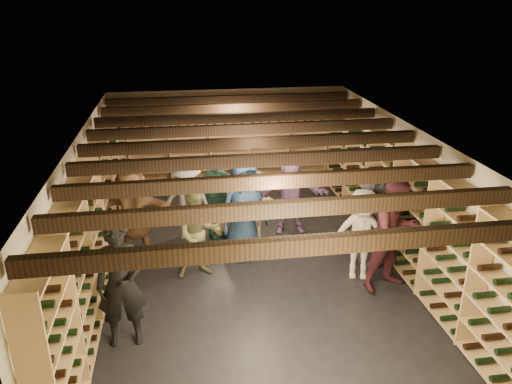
{
  "coord_description": "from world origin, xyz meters",
  "views": [
    {
      "loc": [
        -1.13,
        -7.59,
        4.5
      ],
      "look_at": [
        0.07,
        0.2,
        1.33
      ],
      "focal_mm": 35.0,
      "sensor_mm": 36.0,
      "label": 1
    }
  ],
  "objects_px": {
    "crate_stack_left": "(237,201)",
    "person_2": "(198,234)",
    "crate_stack_right": "(230,225)",
    "person_3": "(361,235)",
    "person_9": "(187,201)",
    "person_6": "(244,210)",
    "person_11": "(291,193)",
    "crate_loose": "(263,205)",
    "person_1": "(121,284)",
    "person_12": "(372,216)",
    "person_5": "(133,213)",
    "person_8": "(395,234)",
    "person_10": "(216,196)",
    "person_7": "(252,197)"
  },
  "relations": [
    {
      "from": "person_2",
      "to": "person_3",
      "type": "height_order",
      "value": "person_3"
    },
    {
      "from": "person_3",
      "to": "person_11",
      "type": "xyz_separation_m",
      "value": [
        -0.76,
        1.91,
        0.02
      ]
    },
    {
      "from": "person_8",
      "to": "person_11",
      "type": "relative_size",
      "value": 1.18
    },
    {
      "from": "person_6",
      "to": "person_8",
      "type": "distance_m",
      "value": 2.62
    },
    {
      "from": "crate_loose",
      "to": "person_10",
      "type": "bearing_deg",
      "value": -133.34
    },
    {
      "from": "person_6",
      "to": "person_11",
      "type": "height_order",
      "value": "person_6"
    },
    {
      "from": "person_8",
      "to": "person_6",
      "type": "bearing_deg",
      "value": 130.21
    },
    {
      "from": "person_11",
      "to": "person_12",
      "type": "height_order",
      "value": "person_12"
    },
    {
      "from": "person_1",
      "to": "crate_stack_right",
      "type": "bearing_deg",
      "value": 55.97
    },
    {
      "from": "person_9",
      "to": "person_6",
      "type": "bearing_deg",
      "value": -29.72
    },
    {
      "from": "person_6",
      "to": "person_7",
      "type": "relative_size",
      "value": 1.1
    },
    {
      "from": "crate_stack_right",
      "to": "person_10",
      "type": "height_order",
      "value": "person_10"
    },
    {
      "from": "crate_loose",
      "to": "person_10",
      "type": "xyz_separation_m",
      "value": [
        -1.13,
        -1.19,
        0.76
      ]
    },
    {
      "from": "person_7",
      "to": "person_8",
      "type": "xyz_separation_m",
      "value": [
        1.97,
        -2.15,
        0.11
      ]
    },
    {
      "from": "crate_stack_left",
      "to": "person_11",
      "type": "bearing_deg",
      "value": -48.26
    },
    {
      "from": "crate_loose",
      "to": "person_6",
      "type": "height_order",
      "value": "person_6"
    },
    {
      "from": "person_2",
      "to": "person_9",
      "type": "height_order",
      "value": "person_9"
    },
    {
      "from": "person_1",
      "to": "person_12",
      "type": "xyz_separation_m",
      "value": [
        4.09,
        1.59,
        -0.03
      ]
    },
    {
      "from": "person_8",
      "to": "person_1",
      "type": "bearing_deg",
      "value": 172.27
    },
    {
      "from": "person_8",
      "to": "person_10",
      "type": "relative_size",
      "value": 1.12
    },
    {
      "from": "person_1",
      "to": "person_7",
      "type": "height_order",
      "value": "person_1"
    },
    {
      "from": "crate_stack_right",
      "to": "person_11",
      "type": "distance_m",
      "value": 1.36
    },
    {
      "from": "crate_stack_right",
      "to": "person_3",
      "type": "height_order",
      "value": "person_3"
    },
    {
      "from": "person_6",
      "to": "person_12",
      "type": "xyz_separation_m",
      "value": [
        2.18,
        -0.54,
        -0.04
      ]
    },
    {
      "from": "person_7",
      "to": "person_11",
      "type": "bearing_deg",
      "value": 23.73
    },
    {
      "from": "person_1",
      "to": "person_6",
      "type": "bearing_deg",
      "value": 43.71
    },
    {
      "from": "person_6",
      "to": "person_11",
      "type": "bearing_deg",
      "value": 19.8
    },
    {
      "from": "person_7",
      "to": "person_9",
      "type": "height_order",
      "value": "person_7"
    },
    {
      "from": "person_9",
      "to": "person_11",
      "type": "relative_size",
      "value": 0.97
    },
    {
      "from": "person_5",
      "to": "person_2",
      "type": "bearing_deg",
      "value": -26.87
    },
    {
      "from": "crate_loose",
      "to": "person_1",
      "type": "relative_size",
      "value": 0.27
    },
    {
      "from": "person_1",
      "to": "person_5",
      "type": "relative_size",
      "value": 1.02
    },
    {
      "from": "crate_loose",
      "to": "person_12",
      "type": "xyz_separation_m",
      "value": [
        1.48,
        -2.63,
        0.8
      ]
    },
    {
      "from": "crate_stack_right",
      "to": "person_1",
      "type": "bearing_deg",
      "value": -119.58
    },
    {
      "from": "crate_stack_left",
      "to": "person_10",
      "type": "bearing_deg",
      "value": -116.07
    },
    {
      "from": "person_2",
      "to": "person_5",
      "type": "bearing_deg",
      "value": 136.79
    },
    {
      "from": "person_6",
      "to": "person_10",
      "type": "xyz_separation_m",
      "value": [
        -0.43,
        0.89,
        -0.07
      ]
    },
    {
      "from": "crate_stack_left",
      "to": "person_2",
      "type": "bearing_deg",
      "value": -110.42
    },
    {
      "from": "person_2",
      "to": "person_6",
      "type": "relative_size",
      "value": 0.83
    },
    {
      "from": "person_1",
      "to": "person_12",
      "type": "height_order",
      "value": "person_1"
    },
    {
      "from": "crate_loose",
      "to": "person_9",
      "type": "height_order",
      "value": "person_9"
    },
    {
      "from": "crate_stack_left",
      "to": "person_10",
      "type": "relative_size",
      "value": 0.34
    },
    {
      "from": "crate_stack_right",
      "to": "person_9",
      "type": "height_order",
      "value": "person_9"
    },
    {
      "from": "crate_stack_right",
      "to": "person_8",
      "type": "distance_m",
      "value": 3.43
    },
    {
      "from": "crate_stack_left",
      "to": "person_2",
      "type": "distance_m",
      "value": 2.71
    },
    {
      "from": "person_5",
      "to": "person_7",
      "type": "xyz_separation_m",
      "value": [
        2.19,
        0.53,
        -0.05
      ]
    },
    {
      "from": "person_9",
      "to": "crate_stack_left",
      "type": "bearing_deg",
      "value": 57.72
    },
    {
      "from": "person_5",
      "to": "person_10",
      "type": "relative_size",
      "value": 1.05
    },
    {
      "from": "crate_stack_left",
      "to": "crate_stack_right",
      "type": "bearing_deg",
      "value": -103.72
    },
    {
      "from": "person_8",
      "to": "person_11",
      "type": "distance_m",
      "value": 2.56
    }
  ]
}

